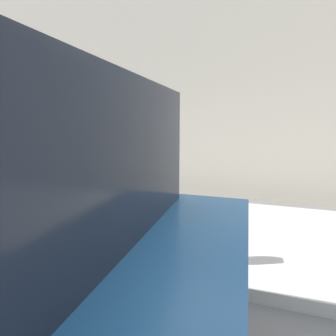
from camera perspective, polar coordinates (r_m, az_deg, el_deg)
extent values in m
cube|color=#BCB7AD|center=(4.14, 9.90, -13.42)|extent=(24.00, 2.80, 0.14)
cube|color=beige|center=(6.23, 14.09, 21.09)|extent=(24.00, 0.30, 5.89)
cylinder|color=#2D2D30|center=(2.87, 0.00, -10.91)|extent=(0.05, 0.05, 1.07)
cube|color=slate|center=(2.70, 0.00, 3.53)|extent=(0.16, 0.13, 0.37)
cube|color=gray|center=(2.63, -0.49, 3.96)|extent=(0.09, 0.01, 0.13)
cylinder|color=slate|center=(2.68, 0.00, 8.52)|extent=(0.19, 0.11, 0.19)
cylinder|color=black|center=(2.47, -8.47, -23.17)|extent=(0.71, 0.24, 0.71)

